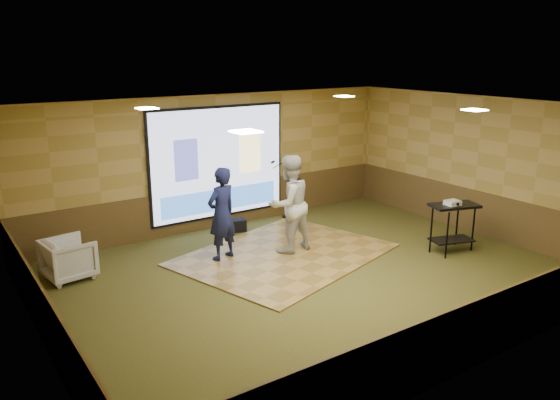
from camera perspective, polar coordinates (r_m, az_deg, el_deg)
ground at (r=9.93m, az=3.28°, el=-7.91°), size 9.00×9.00×0.00m
room_shell at (r=9.31m, az=3.47°, el=4.01°), size 9.04×7.04×3.02m
wainscot_back at (r=12.55m, az=-6.36°, el=-0.65°), size 9.00×0.04×0.95m
wainscot_front at (r=7.55m, az=19.97°, el=-12.83°), size 9.00×0.04×0.95m
wainscot_left at (r=8.08m, az=-23.39°, el=-11.27°), size 0.04×7.00×0.95m
wainscot_right at (r=12.85m, az=19.41°, el=-1.07°), size 0.04×7.00×0.95m
projector_screen at (r=12.28m, az=-6.40°, el=3.79°), size 3.32×0.06×2.52m
downlight_nw at (r=9.68m, az=-13.74°, el=9.29°), size 0.32×0.32×0.02m
downlight_ne at (r=11.95m, az=6.72°, el=10.71°), size 0.32×0.32×0.02m
downlight_sw at (r=6.71m, az=-3.59°, el=7.15°), size 0.32×0.32×0.02m
downlight_se at (r=9.70m, az=19.66°, el=8.85°), size 0.32×0.32×0.02m
dance_floor at (r=10.86m, az=0.50°, el=-5.71°), size 4.61×3.97×0.03m
player_left at (r=10.40m, az=-6.11°, el=-1.44°), size 0.75×0.59×1.80m
player_right at (r=10.72m, az=0.96°, el=-0.41°), size 1.01×0.82×1.95m
av_table at (r=11.38m, az=17.65°, el=-1.84°), size 0.94×0.49×0.99m
projector at (r=11.22m, az=17.58°, el=-0.27°), size 0.30×0.26×0.09m
mic_stand at (r=13.11m, az=0.52°, el=0.22°), size 0.57×0.23×1.45m
banquet_chair at (r=10.38m, az=-21.21°, el=-5.75°), size 0.91×0.89×0.74m
duffel_bag at (r=12.27m, az=-4.63°, el=-2.65°), size 0.50×0.41×0.27m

